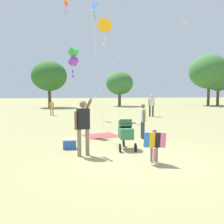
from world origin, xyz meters
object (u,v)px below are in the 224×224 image
Objects in this scene: child_with_butterfly_kite at (154,142)px; person_sitting_far at (143,118)px; person_red_shirt at (151,104)px; picnic_blanket at (101,136)px; person_couple_left at (52,107)px; kite_adult_black at (104,26)px; kite_blue_high at (95,13)px; cooler_box at (70,144)px; person_adult_flyer at (83,123)px; kite_orange_delta at (66,4)px; stroller at (126,132)px; kite_green_novelty at (74,57)px.

person_sitting_far reaches higher than child_with_butterfly_kite.
person_red_shirt reaches higher than picnic_blanket.
child_with_butterfly_kite is 14.61m from person_couple_left.
child_with_butterfly_kite is 0.19× the size of kite_adult_black.
kite_blue_high is at bearing 100.83° from person_sitting_far.
person_red_shirt is 11.74m from cooler_box.
kite_adult_black reaches higher than person_adult_flyer.
kite_orange_delta is (-2.68, 12.66, 7.69)m from child_with_butterfly_kite.
kite_green_novelty is at bearing 117.59° from stroller.
kite_blue_high is at bearing 87.62° from picnic_blanket.
person_adult_flyer reaches higher than child_with_butterfly_kite.
kite_blue_high is 4.81× the size of person_red_shirt.
stroller is at bearing -121.80° from person_sitting_far.
kite_orange_delta is 11.83m from picnic_blanket.
person_adult_flyer is 4.70m from kite_green_novelty.
person_adult_flyer is 0.20× the size of kite_orange_delta.
picnic_blanket is at bearing -73.10° from person_couple_left.
stroller reaches higher than picnic_blanket.
person_red_shirt is (3.71, 12.09, 0.41)m from child_with_butterfly_kite.
child_with_butterfly_kite is at bearing -41.25° from cooler_box.
stroller is at bearing -10.37° from cooler_box.
stroller is 11.18m from person_red_shirt.
person_red_shirt is (4.59, 7.94, -3.70)m from kite_adult_black.
child_with_butterfly_kite reaches higher than picnic_blanket.
person_couple_left is 2.71× the size of cooler_box.
person_sitting_far is 1.02× the size of picnic_blanket.
person_red_shirt is at bearing 72.94° from child_with_butterfly_kite.
person_adult_flyer is at bearing -86.23° from kite_green_novelty.
person_couple_left is (-1.78, 9.04, -2.80)m from kite_green_novelty.
kite_adult_black is (-0.89, 4.14, 4.12)m from child_with_butterfly_kite.
person_couple_left is (-4.59, 10.59, -0.14)m from person_sitting_far.
kite_green_novelty is at bearing -78.85° from person_couple_left.
cooler_box is (-0.44, 1.01, -0.85)m from person_adult_flyer.
child_with_butterfly_kite is 6.22m from kite_green_novelty.
picnic_blanket is (0.91, 3.30, -1.02)m from person_adult_flyer.
kite_adult_black is 0.58× the size of kite_orange_delta.
person_adult_flyer reaches higher than stroller.
person_couple_left is (-2.04, 13.01, -0.31)m from person_adult_flyer.
person_red_shirt reaches higher than cooler_box.
person_sitting_far is at bearing -23.99° from kite_adult_black.
kite_orange_delta is 7.14× the size of person_couple_left.
kite_orange_delta reaches higher than person_couple_left.
person_adult_flyer is 13.70m from kite_orange_delta.
person_couple_left is (-3.51, 12.34, 0.11)m from stroller.
stroller is at bearing 104.87° from child_with_butterfly_kite.
person_couple_left is at bearing 105.75° from child_with_butterfly_kite.
person_sitting_far is 11.55m from person_couple_left.
stroller is 1.98m from cooler_box.
picnic_blanket is (-0.56, 2.63, -0.60)m from stroller.
kite_orange_delta is at bearing 101.95° from child_with_butterfly_kite.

